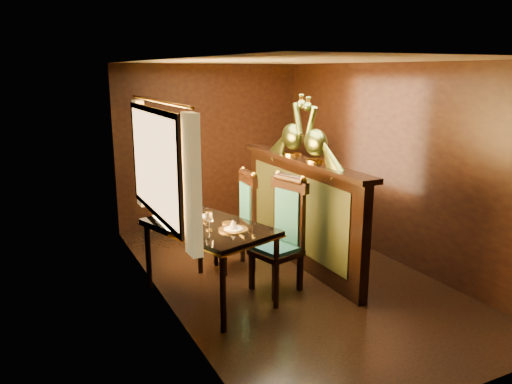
# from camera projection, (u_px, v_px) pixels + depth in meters

# --- Properties ---
(ground) EXTENTS (5.00, 5.00, 0.00)m
(ground) POSITION_uv_depth(u_px,v_px,m) (289.00, 277.00, 5.97)
(ground) COLOR black
(ground) RESTS_ON ground
(room_shell) EXTENTS (3.04, 5.04, 2.52)m
(room_shell) POSITION_uv_depth(u_px,v_px,m) (283.00, 146.00, 5.57)
(room_shell) COLOR black
(room_shell) RESTS_ON ground
(partition) EXTENTS (0.26, 2.70, 1.36)m
(partition) POSITION_uv_depth(u_px,v_px,m) (300.00, 210.00, 6.20)
(partition) COLOR black
(partition) RESTS_ON ground
(dining_table) EXTENTS (1.25, 1.61, 1.03)m
(dining_table) POSITION_uv_depth(u_px,v_px,m) (209.00, 232.00, 5.22)
(dining_table) COLOR black
(dining_table) RESTS_ON ground
(chair_left) EXTENTS (0.58, 0.60, 1.31)m
(chair_left) POSITION_uv_depth(u_px,v_px,m) (284.00, 229.00, 5.54)
(chair_left) COLOR black
(chair_left) RESTS_ON ground
(chair_right) EXTENTS (0.48, 0.50, 1.24)m
(chair_right) POSITION_uv_depth(u_px,v_px,m) (242.00, 217.00, 6.11)
(chair_right) COLOR black
(chair_right) RESTS_ON ground
(peacock_left) EXTENTS (0.24, 0.63, 0.75)m
(peacock_left) POSITION_uv_depth(u_px,v_px,m) (316.00, 130.00, 5.69)
(peacock_left) COLOR #1B5232
(peacock_left) RESTS_ON partition
(peacock_right) EXTENTS (0.24, 0.65, 0.77)m
(peacock_right) POSITION_uv_depth(u_px,v_px,m) (293.00, 125.00, 6.14)
(peacock_right) COLOR #1B5232
(peacock_right) RESTS_ON partition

